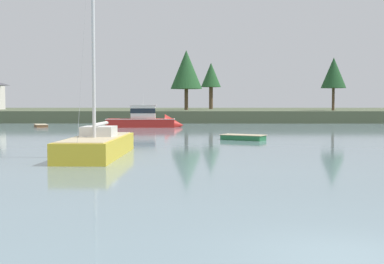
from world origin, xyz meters
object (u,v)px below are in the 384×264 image
at_px(dinghy_green, 243,138).
at_px(sailboat_yellow, 97,151).
at_px(cruiser_red, 149,122).
at_px(dinghy_wood, 41,126).

distance_m(dinghy_green, sailboat_yellow, 16.12).
relative_size(cruiser_red, dinghy_wood, 2.67).
height_order(sailboat_yellow, dinghy_wood, sailboat_yellow).
xyz_separation_m(dinghy_green, cruiser_red, (-9.87, 22.04, 0.49)).
distance_m(sailboat_yellow, dinghy_wood, 37.99).
xyz_separation_m(dinghy_green, sailboat_yellow, (-9.52, -13.01, 0.15)).
distance_m(dinghy_green, dinghy_wood, 32.44).
distance_m(cruiser_red, dinghy_wood, 13.73).
bearing_deg(dinghy_wood, dinghy_green, -43.37).
bearing_deg(sailboat_yellow, cruiser_red, 90.57).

